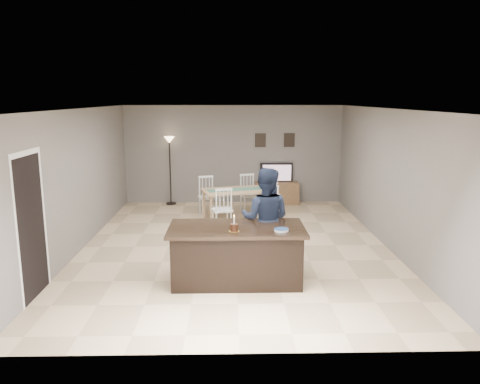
{
  "coord_description": "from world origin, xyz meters",
  "views": [
    {
      "loc": [
        -0.11,
        -8.92,
        2.91
      ],
      "look_at": [
        0.09,
        -0.3,
        1.16
      ],
      "focal_mm": 35.0,
      "sensor_mm": 36.0,
      "label": 1
    }
  ],
  "objects_px": {
    "plate_stack": "(281,230)",
    "floor_lamp": "(170,152)",
    "dining_table": "(236,195)",
    "tv_console": "(277,193)",
    "birthday_cake": "(234,227)",
    "woman": "(271,216)",
    "man": "(265,219)",
    "kitchen_island": "(237,254)",
    "television": "(277,173)"
  },
  "relations": [
    {
      "from": "kitchen_island",
      "to": "birthday_cake",
      "type": "height_order",
      "value": "birthday_cake"
    },
    {
      "from": "tv_console",
      "to": "birthday_cake",
      "type": "height_order",
      "value": "birthday_cake"
    },
    {
      "from": "birthday_cake",
      "to": "woman",
      "type": "bearing_deg",
      "value": 66.08
    },
    {
      "from": "television",
      "to": "plate_stack",
      "type": "height_order",
      "value": "television"
    },
    {
      "from": "tv_console",
      "to": "floor_lamp",
      "type": "relative_size",
      "value": 0.64
    },
    {
      "from": "birthday_cake",
      "to": "tv_console",
      "type": "bearing_deg",
      "value": 77.93
    },
    {
      "from": "kitchen_island",
      "to": "floor_lamp",
      "type": "height_order",
      "value": "floor_lamp"
    },
    {
      "from": "tv_console",
      "to": "dining_table",
      "type": "xyz_separation_m",
      "value": [
        -1.14,
        -1.74,
        0.32
      ]
    },
    {
      "from": "tv_console",
      "to": "man",
      "type": "relative_size",
      "value": 0.68
    },
    {
      "from": "woman",
      "to": "television",
      "type": "bearing_deg",
      "value": -76.01
    },
    {
      "from": "television",
      "to": "woman",
      "type": "bearing_deg",
      "value": 82.86
    },
    {
      "from": "kitchen_island",
      "to": "floor_lamp",
      "type": "xyz_separation_m",
      "value": [
        -1.74,
        5.59,
        1.0
      ]
    },
    {
      "from": "television",
      "to": "floor_lamp",
      "type": "bearing_deg",
      "value": 0.98
    },
    {
      "from": "plate_stack",
      "to": "dining_table",
      "type": "relative_size",
      "value": 0.11
    },
    {
      "from": "floor_lamp",
      "to": "tv_console",
      "type": "bearing_deg",
      "value": -0.39
    },
    {
      "from": "plate_stack",
      "to": "kitchen_island",
      "type": "bearing_deg",
      "value": 160.52
    },
    {
      "from": "woman",
      "to": "man",
      "type": "height_order",
      "value": "man"
    },
    {
      "from": "woman",
      "to": "man",
      "type": "xyz_separation_m",
      "value": [
        -0.16,
        -0.8,
        0.15
      ]
    },
    {
      "from": "tv_console",
      "to": "television",
      "type": "height_order",
      "value": "television"
    },
    {
      "from": "dining_table",
      "to": "woman",
      "type": "bearing_deg",
      "value": -91.95
    },
    {
      "from": "tv_console",
      "to": "floor_lamp",
      "type": "bearing_deg",
      "value": 179.61
    },
    {
      "from": "man",
      "to": "dining_table",
      "type": "relative_size",
      "value": 0.83
    },
    {
      "from": "man",
      "to": "birthday_cake",
      "type": "relative_size",
      "value": 6.92
    },
    {
      "from": "television",
      "to": "man",
      "type": "distance_m",
      "value": 5.14
    },
    {
      "from": "tv_console",
      "to": "birthday_cake",
      "type": "relative_size",
      "value": 4.7
    },
    {
      "from": "birthday_cake",
      "to": "plate_stack",
      "type": "height_order",
      "value": "birthday_cake"
    },
    {
      "from": "kitchen_island",
      "to": "television",
      "type": "xyz_separation_m",
      "value": [
        1.2,
        5.64,
        0.41
      ]
    },
    {
      "from": "plate_stack",
      "to": "dining_table",
      "type": "height_order",
      "value": "dining_table"
    },
    {
      "from": "kitchen_island",
      "to": "birthday_cake",
      "type": "relative_size",
      "value": 8.43
    },
    {
      "from": "tv_console",
      "to": "floor_lamp",
      "type": "height_order",
      "value": "floor_lamp"
    },
    {
      "from": "birthday_cake",
      "to": "floor_lamp",
      "type": "xyz_separation_m",
      "value": [
        -1.69,
        5.83,
        0.49
      ]
    },
    {
      "from": "man",
      "to": "birthday_cake",
      "type": "xyz_separation_m",
      "value": [
        -0.54,
        -0.79,
        0.08
      ]
    },
    {
      "from": "kitchen_island",
      "to": "plate_stack",
      "type": "distance_m",
      "value": 0.86
    },
    {
      "from": "tv_console",
      "to": "kitchen_island",
      "type": "bearing_deg",
      "value": -102.16
    },
    {
      "from": "birthday_cake",
      "to": "floor_lamp",
      "type": "height_order",
      "value": "floor_lamp"
    },
    {
      "from": "tv_console",
      "to": "television",
      "type": "distance_m",
      "value": 0.57
    },
    {
      "from": "woman",
      "to": "man",
      "type": "distance_m",
      "value": 0.83
    },
    {
      "from": "television",
      "to": "floor_lamp",
      "type": "relative_size",
      "value": 0.49
    },
    {
      "from": "man",
      "to": "birthday_cake",
      "type": "bearing_deg",
      "value": 69.97
    },
    {
      "from": "woman",
      "to": "birthday_cake",
      "type": "relative_size",
      "value": 5.73
    },
    {
      "from": "kitchen_island",
      "to": "plate_stack",
      "type": "xyz_separation_m",
      "value": [
        0.68,
        -0.24,
        0.46
      ]
    },
    {
      "from": "floor_lamp",
      "to": "dining_table",
      "type": "bearing_deg",
      "value": -44.44
    },
    {
      "from": "man",
      "to": "woman",
      "type": "bearing_deg",
      "value": -87.18
    },
    {
      "from": "woman",
      "to": "dining_table",
      "type": "relative_size",
      "value": 0.69
    },
    {
      "from": "kitchen_island",
      "to": "plate_stack",
      "type": "bearing_deg",
      "value": -19.48
    },
    {
      "from": "television",
      "to": "kitchen_island",
      "type": "bearing_deg",
      "value": 77.99
    },
    {
      "from": "plate_stack",
      "to": "floor_lamp",
      "type": "xyz_separation_m",
      "value": [
        -2.42,
        5.83,
        0.53
      ]
    },
    {
      "from": "man",
      "to": "plate_stack",
      "type": "xyz_separation_m",
      "value": [
        0.18,
        -0.79,
        0.04
      ]
    },
    {
      "from": "tv_console",
      "to": "birthday_cake",
      "type": "distance_m",
      "value": 5.97
    },
    {
      "from": "floor_lamp",
      "to": "woman",
      "type": "bearing_deg",
      "value": -60.51
    }
  ]
}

